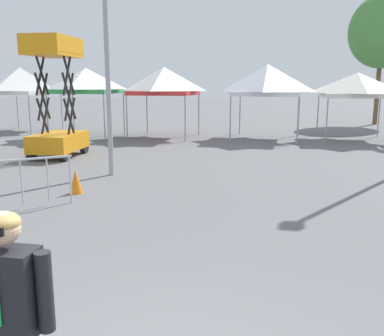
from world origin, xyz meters
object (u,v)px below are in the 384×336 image
object	(u,v)px
canopy_tent_far_left	(164,81)
person_foreground	(11,316)
scissor_lift	(57,122)
crowd_barrier_by_lift	(21,174)
canopy_tent_left_of_center	(86,81)
tree_behind_tents_right	(382,32)
canopy_tent_behind_left	(268,80)
traffic_cone_lot_center	(76,182)
canopy_tent_far_right	(357,85)
canopy_tent_right_of_center	(21,81)

from	to	relation	value
canopy_tent_far_left	person_foreground	bearing A→B (deg)	-77.23
scissor_lift	crowd_barrier_by_lift	xyz separation A→B (m)	(2.60, -6.04, -0.50)
canopy_tent_left_of_center	tree_behind_tents_right	bearing A→B (deg)	33.88
canopy_tent_behind_left	traffic_cone_lot_center	world-z (taller)	canopy_tent_behind_left
canopy_tent_far_right	tree_behind_tents_right	xyz separation A→B (m)	(2.51, 8.34, 3.22)
canopy_tent_far_right	person_foreground	xyz separation A→B (m)	(-4.92, -18.54, -1.49)
canopy_tent_behind_left	canopy_tent_far_right	world-z (taller)	canopy_tent_behind_left
scissor_lift	person_foreground	xyz separation A→B (m)	(6.14, -11.32, -0.22)
traffic_cone_lot_center	canopy_tent_far_left	bearing A→B (deg)	94.82
canopy_tent_left_of_center	canopy_tent_behind_left	bearing A→B (deg)	8.68
canopy_tent_far_right	crowd_barrier_by_lift	size ratio (longest dim) A/B	1.98
canopy_tent_right_of_center	crowd_barrier_by_lift	size ratio (longest dim) A/B	2.10
person_foreground	traffic_cone_lot_center	world-z (taller)	person_foreground
crowd_barrier_by_lift	traffic_cone_lot_center	xyz separation A→B (m)	(0.48, 1.41, -0.47)
canopy_tent_far_left	tree_behind_tents_right	size ratio (longest dim) A/B	0.42
canopy_tent_left_of_center	canopy_tent_far_left	world-z (taller)	canopy_tent_far_left
canopy_tent_left_of_center	person_foreground	bearing A→B (deg)	-65.48
canopy_tent_right_of_center	canopy_tent_far_left	distance (m)	8.47
canopy_tent_far_right	scissor_lift	size ratio (longest dim) A/B	0.78
scissor_lift	crowd_barrier_by_lift	distance (m)	6.59
canopy_tent_left_of_center	traffic_cone_lot_center	xyz separation A→B (m)	(4.58, -10.06, -2.44)
canopy_tent_left_of_center	canopy_tent_far_left	xyz separation A→B (m)	(3.67, 0.79, -0.02)
tree_behind_tents_right	traffic_cone_lot_center	bearing A→B (deg)	-117.47
canopy_tent_far_right	traffic_cone_lot_center	size ratio (longest dim) A/B	5.69
canopy_tent_far_right	tree_behind_tents_right	distance (m)	9.29
canopy_tent_left_of_center	tree_behind_tents_right	xyz separation A→B (m)	(15.08, 10.13, 3.02)
tree_behind_tents_right	canopy_tent_behind_left	bearing A→B (deg)	-126.55
canopy_tent_far_left	canopy_tent_behind_left	distance (m)	4.90
canopy_tent_far_left	canopy_tent_far_right	size ratio (longest dim) A/B	1.03
canopy_tent_far_left	traffic_cone_lot_center	bearing A→B (deg)	-85.18
person_foreground	traffic_cone_lot_center	bearing A→B (deg)	114.57
traffic_cone_lot_center	person_foreground	bearing A→B (deg)	-65.43
person_foreground	crowd_barrier_by_lift	size ratio (longest dim) A/B	1.08
canopy_tent_behind_left	scissor_lift	distance (m)	9.85
tree_behind_tents_right	crowd_barrier_by_lift	distance (m)	24.73
canopy_tent_behind_left	person_foreground	xyz separation A→B (m)	(-0.89, -18.06, -1.71)
canopy_tent_left_of_center	canopy_tent_behind_left	distance (m)	8.64
canopy_tent_behind_left	canopy_tent_far_left	bearing A→B (deg)	-173.94
scissor_lift	traffic_cone_lot_center	size ratio (longest dim) A/B	7.29
canopy_tent_right_of_center	tree_behind_tents_right	bearing A→B (deg)	22.82
canopy_tent_behind_left	canopy_tent_right_of_center	bearing A→B (deg)	177.92
scissor_lift	person_foreground	size ratio (longest dim) A/B	2.34
canopy_tent_far_right	traffic_cone_lot_center	distance (m)	14.46
canopy_tent_left_of_center	crowd_barrier_by_lift	world-z (taller)	canopy_tent_left_of_center
person_foreground	scissor_lift	bearing A→B (deg)	118.45
canopy_tent_left_of_center	person_foreground	world-z (taller)	canopy_tent_left_of_center
canopy_tent_far_left	person_foreground	size ratio (longest dim) A/B	1.89
canopy_tent_left_of_center	canopy_tent_far_right	world-z (taller)	canopy_tent_left_of_center
canopy_tent_right_of_center	canopy_tent_far_right	bearing A→B (deg)	-0.01
canopy_tent_left_of_center	person_foreground	size ratio (longest dim) A/B	1.87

